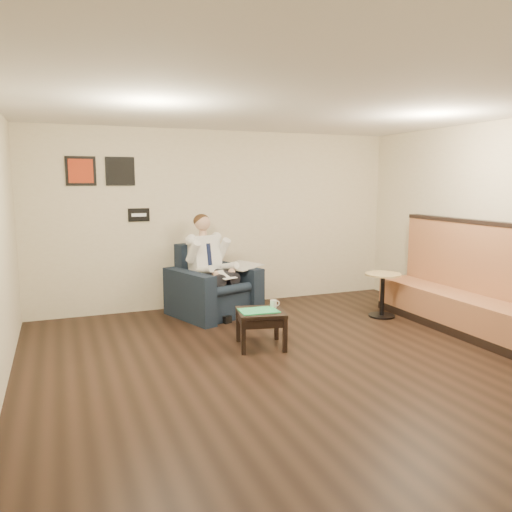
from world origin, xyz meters
name	(u,v)px	position (x,y,z in m)	size (l,w,h in m)	color
ground	(305,365)	(0.00, 0.00, 0.00)	(6.00, 6.00, 0.00)	black
wall_back	(221,219)	(0.00, 3.00, 1.40)	(6.00, 0.02, 2.80)	#EEE3C3
ceiling	(309,102)	(0.00, 0.00, 2.80)	(6.00, 6.00, 0.02)	white
seating_sign	(139,215)	(-1.30, 2.98, 1.50)	(0.32, 0.02, 0.20)	black
art_print_left	(81,171)	(-2.10, 2.98, 2.15)	(0.42, 0.03, 0.42)	#BA3416
art_print_right	(120,171)	(-1.55, 2.98, 2.15)	(0.42, 0.03, 0.42)	black
armchair	(214,280)	(-0.32, 2.38, 0.53)	(1.09, 1.09, 1.06)	black
seated_man	(219,269)	(-0.27, 2.25, 0.72)	(0.69, 1.03, 1.45)	white
lap_papers	(224,275)	(-0.24, 2.14, 0.65)	(0.24, 0.34, 0.01)	white
newspaper	(241,266)	(0.14, 2.42, 0.72)	(0.46, 0.57, 0.01)	silver
side_table	(261,329)	(-0.22, 0.74, 0.23)	(0.55, 0.55, 0.45)	black
green_folder	(259,311)	(-0.25, 0.73, 0.46)	(0.45, 0.32, 0.01)	#2AD573
coffee_mug	(273,304)	(-0.02, 0.82, 0.50)	(0.08, 0.08, 0.10)	white
smartphone	(262,307)	(-0.14, 0.89, 0.46)	(0.14, 0.07, 0.01)	black
banquette	(464,277)	(2.59, 0.39, 0.73)	(0.68, 2.85, 1.46)	#9F613D
cafe_table	(382,295)	(1.98, 1.35, 0.33)	(0.53, 0.53, 0.66)	tan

